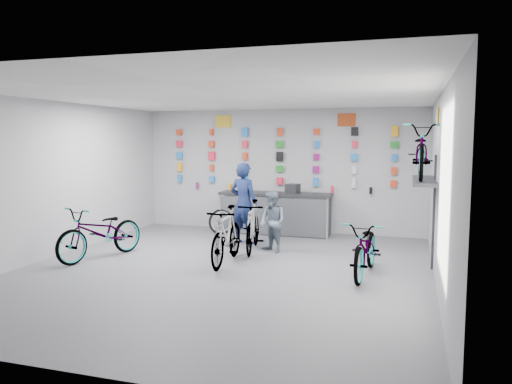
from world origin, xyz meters
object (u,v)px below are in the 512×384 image
(bike_right, at_px, (366,248))
(clerk, at_px, (244,203))
(bike_service, at_px, (253,226))
(customer, at_px, (272,222))
(bike_center, at_px, (227,236))
(bike_left, at_px, (101,232))
(counter, at_px, (275,214))

(bike_right, bearing_deg, clerk, 150.33)
(bike_service, distance_m, customer, 0.41)
(clerk, bearing_deg, bike_center, 111.69)
(customer, bearing_deg, clerk, 178.47)
(bike_center, bearing_deg, bike_right, -5.10)
(bike_left, distance_m, bike_center, 2.45)
(bike_center, distance_m, clerk, 1.88)
(bike_center, xyz_separation_m, clerk, (-0.29, 1.82, 0.36))
(bike_right, height_order, bike_service, bike_service)
(bike_service, xyz_separation_m, customer, (0.39, 0.08, 0.10))
(bike_center, bearing_deg, customer, 61.82)
(bike_left, bearing_deg, customer, 43.58)
(bike_right, xyz_separation_m, customer, (-1.96, 1.24, 0.14))
(counter, relative_size, customer, 2.20)
(bike_center, bearing_deg, bike_service, 78.62)
(counter, xyz_separation_m, customer, (0.45, -1.90, 0.13))
(bike_right, bearing_deg, bike_left, -172.58)
(clerk, xyz_separation_m, customer, (0.83, -0.64, -0.27))
(bike_right, xyz_separation_m, clerk, (-2.79, 1.88, 0.41))
(bike_service, bearing_deg, clerk, 111.07)
(counter, bearing_deg, bike_center, -91.63)
(clerk, relative_size, customer, 1.44)
(bike_right, distance_m, bike_service, 2.62)
(bike_left, distance_m, bike_service, 2.94)
(bike_left, distance_m, bike_right, 4.93)
(bike_service, bearing_deg, counter, 81.60)
(bike_service, height_order, clerk, clerk)
(bike_left, relative_size, bike_service, 1.13)
(counter, xyz_separation_m, bike_center, (-0.09, -3.08, 0.04))
(bike_right, height_order, customer, customer)
(counter, bearing_deg, customer, -76.68)
(bike_center, xyz_separation_m, bike_right, (2.50, -0.06, -0.05))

